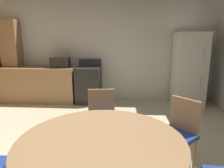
% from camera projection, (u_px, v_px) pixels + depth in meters
% --- Properties ---
extents(ground_plane, '(14.00, 14.00, 0.00)m').
position_uv_depth(ground_plane, '(84.00, 163.00, 2.45)').
color(ground_plane, beige).
extents(wall_back, '(5.96, 0.12, 2.70)m').
position_uv_depth(wall_back, '(106.00, 49.00, 5.06)').
color(wall_back, beige).
rests_on(wall_back, ground).
extents(kitchen_counter, '(1.93, 0.60, 0.90)m').
position_uv_depth(kitchen_counter, '(39.00, 84.00, 4.96)').
color(kitchen_counter, '#9E754C').
rests_on(kitchen_counter, ground).
extents(pantry_column, '(0.44, 0.36, 2.10)m').
position_uv_depth(pantry_column, '(13.00, 61.00, 5.06)').
color(pantry_column, '#9E754C').
rests_on(pantry_column, ground).
extents(oven_range, '(0.60, 0.60, 1.10)m').
position_uv_depth(oven_range, '(89.00, 85.00, 4.88)').
color(oven_range, black).
rests_on(oven_range, ground).
extents(refrigerator, '(0.68, 0.68, 1.76)m').
position_uv_depth(refrigerator, '(189.00, 70.00, 4.59)').
color(refrigerator, silver).
rests_on(refrigerator, ground).
extents(microwave, '(0.44, 0.32, 0.26)m').
position_uv_depth(microwave, '(60.00, 62.00, 4.80)').
color(microwave, black).
rests_on(microwave, kitchen_counter).
extents(dining_table, '(1.35, 1.35, 0.76)m').
position_uv_depth(dining_table, '(101.00, 155.00, 1.56)').
color(dining_table, '#9E754C').
rests_on(dining_table, ground).
extents(chair_north, '(0.44, 0.44, 0.87)m').
position_uv_depth(chair_north, '(102.00, 116.00, 2.67)').
color(chair_north, '#9E754C').
rests_on(chair_north, ground).
extents(chair_northeast, '(0.56, 0.56, 0.87)m').
position_uv_depth(chair_northeast, '(178.00, 130.00, 2.25)').
color(chair_northeast, '#9E754C').
rests_on(chair_northeast, ground).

